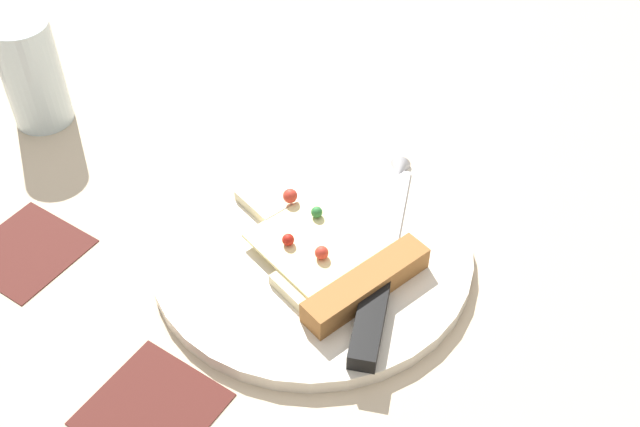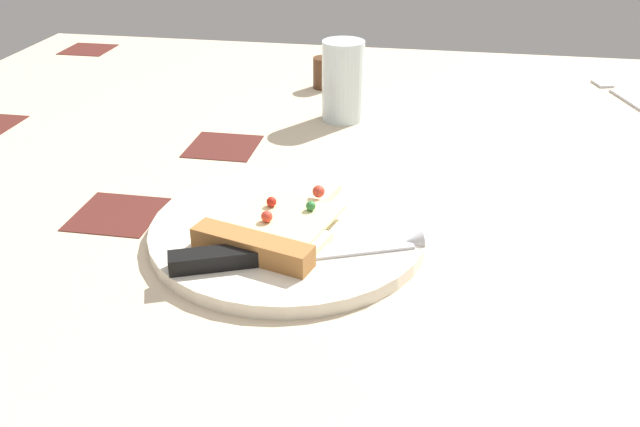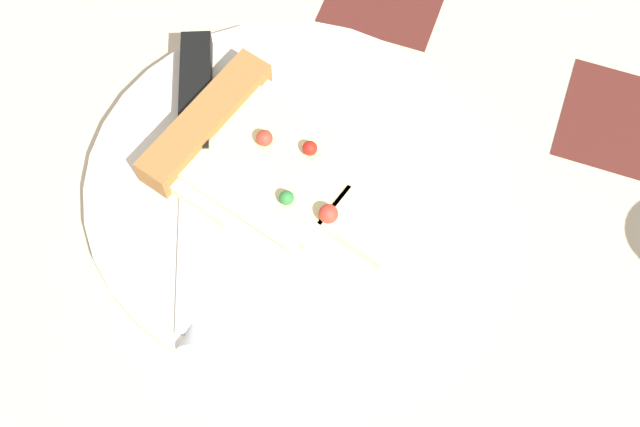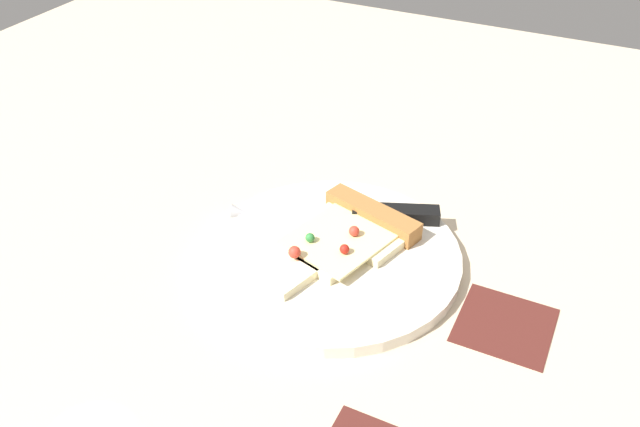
% 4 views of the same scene
% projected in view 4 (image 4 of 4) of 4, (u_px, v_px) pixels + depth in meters
% --- Properties ---
extents(ground_plane, '(1.55, 1.55, 0.03)m').
position_uv_depth(ground_plane, '(261.00, 240.00, 0.79)').
color(ground_plane, '#C6B293').
rests_on(ground_plane, ground).
extents(plate, '(0.28, 0.28, 0.01)m').
position_uv_depth(plate, '(332.00, 256.00, 0.73)').
color(plate, silver).
rests_on(plate, ground_plane).
extents(pizza_slice, '(0.19, 0.14, 0.03)m').
position_uv_depth(pizza_slice, '(347.00, 235.00, 0.73)').
color(pizza_slice, beige).
rests_on(pizza_slice, plate).
extents(knife, '(0.11, 0.23, 0.02)m').
position_uv_depth(knife, '(356.00, 214.00, 0.77)').
color(knife, silver).
rests_on(knife, plate).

